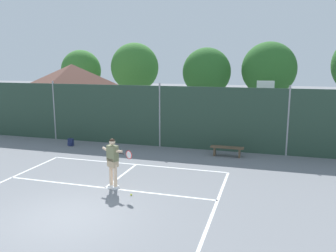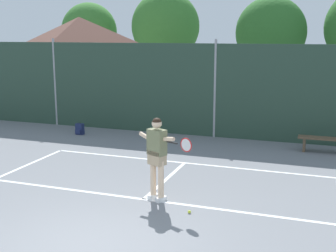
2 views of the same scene
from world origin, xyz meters
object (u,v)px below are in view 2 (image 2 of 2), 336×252
at_px(tennis_ball, 189,212).
at_px(backpack_navy, 80,129).
at_px(courtside_bench, 325,141).
at_px(tennis_player, 157,152).

xyz_separation_m(tennis_ball, backpack_navy, (-5.89, 5.66, 0.16)).
distance_m(backpack_navy, courtside_bench, 8.45).
relative_size(tennis_player, backpack_navy, 4.01).
relative_size(tennis_player, courtside_bench, 1.16).
xyz_separation_m(tennis_ball, courtside_bench, (2.55, 5.94, 0.33)).
distance_m(tennis_player, tennis_ball, 1.47).
bearing_deg(tennis_ball, courtside_bench, 66.75).
xyz_separation_m(tennis_player, courtside_bench, (3.43, 5.47, -0.75)).
relative_size(tennis_player, tennis_ball, 28.10).
distance_m(tennis_ball, backpack_navy, 8.17).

